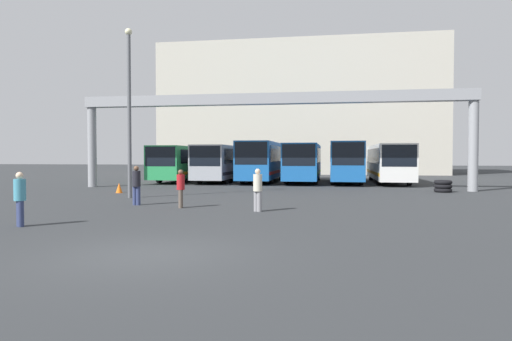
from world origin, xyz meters
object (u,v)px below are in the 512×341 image
object	(u,v)px
pedestrian_near_center	(181,188)
pedestrian_mid_right	(258,189)
pedestrian_far_center	(20,198)
lamp_post	(129,106)
bus_slot_5	(389,161)
traffic_cone	(119,188)
bus_slot_3	(304,160)
bus_slot_4	(346,160)
pedestrian_mid_left	(136,184)
bus_slot_1	(223,161)
bus_slot_2	(263,159)
tire_stack	(443,186)
bus_slot_0	(186,161)

from	to	relation	value
pedestrian_near_center	pedestrian_mid_right	xyz separation A→B (m)	(3.37, -0.71, 0.04)
pedestrian_far_center	lamp_post	distance (m)	10.36
pedestrian_near_center	bus_slot_5	bearing A→B (deg)	138.40
traffic_cone	lamp_post	distance (m)	5.63
bus_slot_3	bus_slot_4	size ratio (longest dim) A/B	1.12
pedestrian_mid_left	bus_slot_1	bearing A→B (deg)	-86.70
pedestrian_mid_right	lamp_post	size ratio (longest dim) A/B	0.19
bus_slot_4	pedestrian_mid_left	size ratio (longest dim) A/B	6.01
bus_slot_4	pedestrian_far_center	size ratio (longest dim) A/B	6.21
bus_slot_2	pedestrian_near_center	bearing A→B (deg)	-91.36
bus_slot_1	pedestrian_mid_right	xyz separation A→B (m)	(6.33, -20.37, -0.85)
bus_slot_4	pedestrian_mid_left	distance (m)	20.95
tire_stack	pedestrian_mid_right	bearing A→B (deg)	-130.12
bus_slot_5	tire_stack	distance (m)	9.86
bus_slot_1	pedestrian_mid_right	size ratio (longest dim) A/B	6.68
bus_slot_0	lamp_post	world-z (taller)	lamp_post
bus_slot_2	pedestrian_mid_left	size ratio (longest dim) A/B	6.94
pedestrian_near_center	pedestrian_mid_left	distance (m)	2.37
bus_slot_3	bus_slot_4	world-z (taller)	bus_slot_4
bus_slot_0	traffic_cone	xyz separation A→B (m)	(0.30, -13.29, -1.42)
bus_slot_5	tire_stack	xyz separation A→B (m)	(2.03, -9.55, -1.40)
bus_slot_2	pedestrian_mid_left	world-z (taller)	bus_slot_2
pedestrian_mid_right	bus_slot_1	bearing A→B (deg)	-44.43
pedestrian_mid_right	bus_slot_5	bearing A→B (deg)	-81.33
pedestrian_mid_right	traffic_cone	distance (m)	12.10
traffic_cone	lamp_post	size ratio (longest dim) A/B	0.07
bus_slot_3	pedestrian_mid_right	world-z (taller)	bus_slot_3
bus_slot_5	pedestrian_near_center	world-z (taller)	bus_slot_5
bus_slot_2	traffic_cone	distance (m)	14.91
pedestrian_far_center	pedestrian_mid_right	size ratio (longest dim) A/B	1.00
pedestrian_near_center	traffic_cone	distance (m)	9.15
bus_slot_0	bus_slot_4	xyz separation A→B (m)	(13.73, -0.81, 0.15)
pedestrian_mid_left	tire_stack	size ratio (longest dim) A/B	1.67
bus_slot_4	bus_slot_5	size ratio (longest dim) A/B	0.88
pedestrian_near_center	tire_stack	world-z (taller)	pedestrian_near_center
bus_slot_2	pedestrian_far_center	bearing A→B (deg)	-98.16
bus_slot_2	pedestrian_far_center	xyz separation A→B (m)	(-3.69, -25.74, -1.01)
pedestrian_mid_left	tire_stack	world-z (taller)	pedestrian_mid_left
bus_slot_5	bus_slot_2	bearing A→B (deg)	179.59
bus_slot_2	traffic_cone	xyz separation A→B (m)	(-6.56, -13.29, -1.60)
bus_slot_5	tire_stack	world-z (taller)	bus_slot_5
bus_slot_3	lamp_post	size ratio (longest dim) A/B	1.34
bus_slot_0	pedestrian_mid_left	world-z (taller)	bus_slot_0
bus_slot_4	traffic_cone	xyz separation A→B (m)	(-13.43, -12.48, -1.56)
tire_stack	lamp_post	bearing A→B (deg)	-158.87
tire_stack	bus_slot_3	bearing A→B (deg)	133.29
bus_slot_4	pedestrian_mid_left	bearing A→B (deg)	-117.33
pedestrian_mid_right	bus_slot_2	bearing A→B (deg)	-53.76
bus_slot_0	lamp_post	xyz separation A→B (m)	(2.30, -16.15, 3.00)
traffic_cone	bus_slot_2	bearing A→B (deg)	63.72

